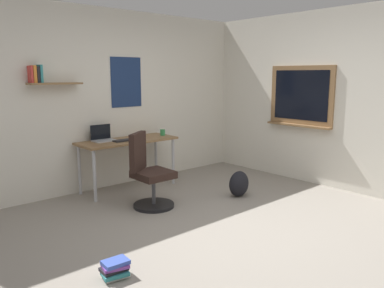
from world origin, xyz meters
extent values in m
plane|color=gray|center=(0.00, 0.00, 0.00)|extent=(5.20, 5.20, 0.00)
cube|color=silver|center=(0.00, 2.45, 1.30)|extent=(5.00, 0.10, 2.60)
cube|color=olive|center=(-0.84, 2.30, 1.55)|extent=(0.68, 0.20, 0.02)
cube|color=navy|center=(0.29, 2.39, 1.55)|extent=(0.52, 0.01, 0.74)
cube|color=#C63833|center=(-1.14, 2.33, 1.67)|extent=(0.02, 0.14, 0.21)
cube|color=orange|center=(-1.10, 2.33, 1.67)|extent=(0.04, 0.14, 0.22)
cube|color=black|center=(-1.06, 2.33, 1.66)|extent=(0.03, 0.14, 0.20)
cube|color=teal|center=(-1.02, 2.33, 1.67)|extent=(0.03, 0.14, 0.22)
cube|color=silver|center=(2.45, 0.00, 1.30)|extent=(0.10, 5.00, 2.60)
cube|color=olive|center=(2.38, 0.72, 1.35)|extent=(0.04, 1.10, 0.90)
cube|color=black|center=(2.37, 0.72, 1.35)|extent=(0.01, 0.94, 0.76)
cube|color=olive|center=(2.34, 0.72, 0.89)|extent=(0.12, 1.10, 0.03)
cube|color=olive|center=(0.09, 2.09, 0.72)|extent=(1.44, 0.56, 0.03)
cylinder|color=#B7B7BC|center=(-0.57, 1.87, 0.35)|extent=(0.04, 0.04, 0.70)
cylinder|color=#B7B7BC|center=(0.75, 1.87, 0.35)|extent=(0.04, 0.04, 0.70)
cylinder|color=#B7B7BC|center=(-0.57, 2.31, 0.35)|extent=(0.04, 0.04, 0.70)
cylinder|color=#B7B7BC|center=(0.75, 2.31, 0.35)|extent=(0.04, 0.04, 0.70)
cylinder|color=black|center=(-0.10, 1.20, 0.02)|extent=(0.52, 0.52, 0.04)
cylinder|color=#4C4C51|center=(-0.10, 1.20, 0.21)|extent=(0.05, 0.05, 0.34)
cube|color=black|center=(-0.10, 1.20, 0.42)|extent=(0.44, 0.44, 0.09)
cube|color=black|center=(-0.21, 1.36, 0.71)|extent=(0.37, 0.28, 0.48)
cube|color=#ADAFB5|center=(-0.23, 2.19, 0.75)|extent=(0.31, 0.21, 0.02)
cube|color=black|center=(-0.23, 2.29, 0.86)|extent=(0.31, 0.01, 0.21)
cube|color=black|center=(0.02, 2.02, 0.75)|extent=(0.37, 0.13, 0.02)
ellipsoid|color=#262628|center=(0.30, 2.02, 0.75)|extent=(0.10, 0.06, 0.03)
cylinder|color=#338C4C|center=(0.71, 2.07, 0.78)|extent=(0.08, 0.08, 0.09)
ellipsoid|color=black|center=(1.03, 0.76, 0.18)|extent=(0.32, 0.22, 0.36)
cube|color=silver|center=(-1.36, 0.00, 0.01)|extent=(0.23, 0.18, 0.03)
cube|color=teal|center=(-1.38, -0.02, 0.04)|extent=(0.24, 0.19, 0.03)
cube|color=black|center=(-1.37, 0.01, 0.07)|extent=(0.22, 0.17, 0.03)
cube|color=#7A3D99|center=(-1.36, 0.00, 0.10)|extent=(0.24, 0.20, 0.03)
cube|color=#3851B2|center=(-1.36, 0.00, 0.13)|extent=(0.22, 0.16, 0.03)
camera|label=1|loc=(-2.85, -2.65, 1.67)|focal=36.05mm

